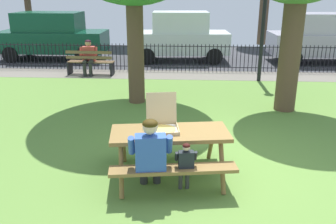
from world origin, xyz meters
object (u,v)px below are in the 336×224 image
park_bench_left (90,63)px  parked_car_center (180,36)px  parked_car_left (52,35)px  child_at_table (185,163)px  parked_car_right (326,37)px  lamp_post_walkway (265,5)px  pizza_box_open (162,123)px  picnic_table_foreground (170,142)px  person_on_park_bench (88,56)px  adult_at_table (150,153)px

park_bench_left → parked_car_center: (3.02, 2.79, 0.59)m
parked_car_left → child_at_table: bearing=-60.8°
child_at_table → parked_car_right: bearing=62.3°
lamp_post_walkway → pizza_box_open: bearing=-112.5°
pizza_box_open → park_bench_left: 7.56m
park_bench_left → parked_car_right: size_ratio=0.36×
parked_car_left → parked_car_center: 5.36m
picnic_table_foreground → child_at_table: size_ratio=2.42×
person_on_park_bench → parked_car_left: parked_car_left is taller
parked_car_left → parked_car_center: (5.36, 0.00, 0.01)m
picnic_table_foreground → parked_car_left: parked_car_left is taller
picnic_table_foreground → adult_at_table: adult_at_table is taller
park_bench_left → lamp_post_walkway: size_ratio=0.42×
parked_car_right → adult_at_table: bearing=-119.7°
adult_at_table → pizza_box_open: bearing=79.9°
adult_at_table → parked_car_left: 11.62m
picnic_table_foreground → lamp_post_walkway: (2.52, 6.49, 1.77)m
adult_at_table → child_at_table: bearing=4.6°
parked_car_right → pizza_box_open: bearing=-120.9°
picnic_table_foreground → parked_car_left: bearing=119.3°
picnic_table_foreground → child_at_table: bearing=-63.4°
lamp_post_walkway → park_bench_left: bearing=174.7°
pizza_box_open → parked_car_left: parked_car_left is taller
adult_at_table → child_at_table: (0.49, 0.04, -0.15)m
person_on_park_bench → lamp_post_walkway: bearing=-5.5°
pizza_box_open → child_at_table: size_ratio=0.73×
person_on_park_bench → parked_car_right: (8.89, 2.77, 0.35)m
adult_at_table → lamp_post_walkway: 7.74m
park_bench_left → parked_car_center: size_ratio=0.40×
park_bench_left → pizza_box_open: bearing=-66.3°
picnic_table_foreground → child_at_table: 0.57m
parked_car_right → lamp_post_walkway: bearing=-133.5°
child_at_table → person_on_park_bench: bearing=114.7°
pizza_box_open → person_on_park_bench: pizza_box_open is taller
parked_car_left → person_on_park_bench: bearing=-50.5°
parked_car_center → child_at_table: bearing=-87.8°
parked_car_left → adult_at_table: bearing=-63.0°
picnic_table_foreground → child_at_table: (0.25, -0.50, -0.09)m
pizza_box_open → parked_car_left: size_ratio=0.14×
pizza_box_open → parked_car_right: bearing=59.1°
adult_at_table → parked_car_center: parked_car_center is taller
pizza_box_open → adult_at_table: 0.69m
parked_car_center → parked_car_right: bearing=-0.0°
picnic_table_foreground → park_bench_left: (-3.17, 7.02, -0.18)m
park_bench_left → lamp_post_walkway: 6.03m
picnic_table_foreground → person_on_park_bench: (-3.22, 7.04, 0.06)m
adult_at_table → child_at_table: adult_at_table is taller
lamp_post_walkway → parked_car_right: (3.15, 3.32, -1.36)m
child_at_table → person_on_park_bench: person_on_park_bench is taller
pizza_box_open → parked_car_center: bearing=90.1°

